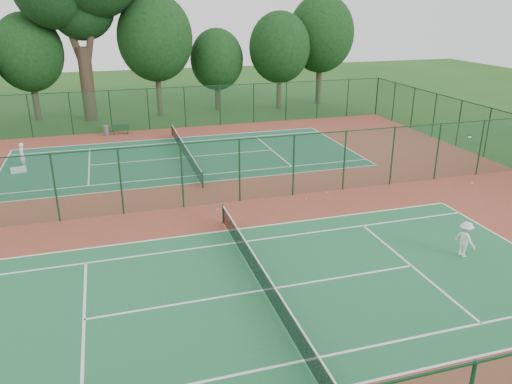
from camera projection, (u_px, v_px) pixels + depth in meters
ground at (212, 204)px, 26.77m from camera, size 120.00×120.00×0.00m
red_pad at (212, 204)px, 26.76m from camera, size 40.00×36.00×0.01m
court_near at (263, 290)px, 18.71m from camera, size 23.77×10.97×0.01m
court_far at (185, 157)px, 34.81m from camera, size 23.77×10.97×0.01m
fence_north at (167, 108)px, 42.24m from camera, size 40.00×0.09×3.50m
fence_divider at (211, 173)px, 26.14m from camera, size 40.00×0.09×3.50m
tennis_net_near at (263, 278)px, 18.52m from camera, size 0.10×12.90×0.97m
tennis_net_far at (185, 150)px, 34.62m from camera, size 0.10×12.90×0.97m
player_near at (465, 239)px, 20.97m from camera, size 0.78×1.11×1.57m
player_far at (22, 155)px, 32.41m from camera, size 0.42×0.61×1.63m
trash_bin at (106, 130)px, 40.45m from camera, size 0.59×0.59×0.81m
bench at (121, 129)px, 40.78m from camera, size 1.39×0.50×0.84m
kit_bag at (18, 170)px, 31.65m from camera, size 0.97×0.55×0.34m
stray_ball_a at (306, 198)px, 27.43m from camera, size 0.07×0.07×0.07m
stray_ball_b at (326, 193)px, 28.21m from camera, size 0.07×0.07×0.07m
stray_ball_c at (217, 209)px, 25.96m from camera, size 0.07×0.07×0.07m
evergreen_row at (165, 114)px, 48.59m from camera, size 39.00×5.00×12.00m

